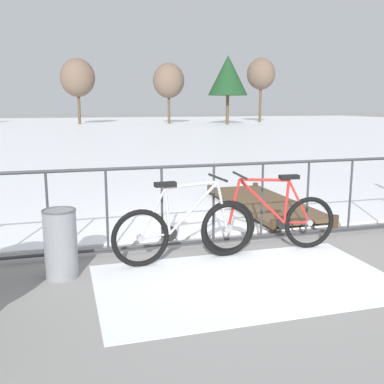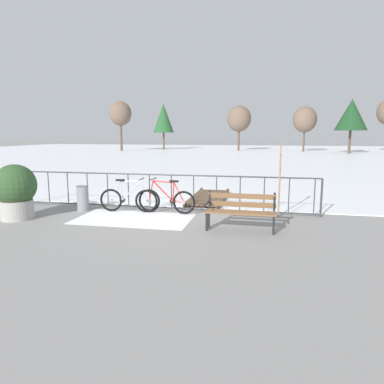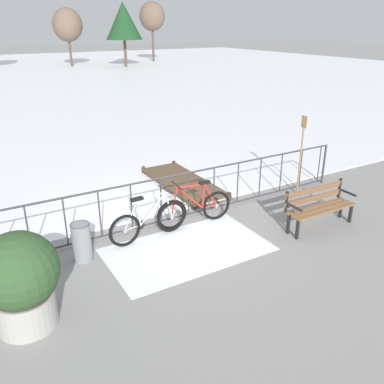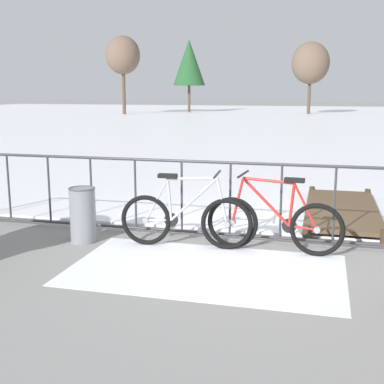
{
  "view_description": "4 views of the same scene",
  "coord_description": "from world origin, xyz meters",
  "px_view_note": "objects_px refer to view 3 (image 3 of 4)",
  "views": [
    {
      "loc": [
        -2.13,
        -5.25,
        1.79
      ],
      "look_at": [
        -0.54,
        0.28,
        0.67
      ],
      "focal_mm": 42.16,
      "sensor_mm": 36.0,
      "label": 1
    },
    {
      "loc": [
        3.01,
        -9.91,
        2.25
      ],
      "look_at": [
        1.14,
        -0.9,
        0.72
      ],
      "focal_mm": 33.32,
      "sensor_mm": 36.0,
      "label": 2
    },
    {
      "loc": [
        -3.74,
        -7.05,
        3.99
      ],
      "look_at": [
        0.13,
        -0.49,
        0.83
      ],
      "focal_mm": 38.06,
      "sensor_mm": 36.0,
      "label": 3
    },
    {
      "loc": [
        0.83,
        -6.52,
        1.99
      ],
      "look_at": [
        -0.68,
        -0.68,
        0.78
      ],
      "focal_mm": 47.88,
      "sensor_mm": 36.0,
      "label": 4
    }
  ],
  "objects_px": {
    "bicycle_second": "(195,208)",
    "oar_upright": "(301,150)",
    "bicycle_near_railing": "(149,222)",
    "park_bench": "(318,204)",
    "planter_with_shrub": "(21,279)",
    "trash_bin": "(82,242)"
  },
  "relations": [
    {
      "from": "bicycle_second",
      "to": "oar_upright",
      "type": "relative_size",
      "value": 0.86
    },
    {
      "from": "oar_upright",
      "to": "bicycle_near_railing",
      "type": "bearing_deg",
      "value": -177.01
    },
    {
      "from": "oar_upright",
      "to": "park_bench",
      "type": "bearing_deg",
      "value": -121.06
    },
    {
      "from": "bicycle_near_railing",
      "to": "oar_upright",
      "type": "distance_m",
      "value": 4.29
    },
    {
      "from": "planter_with_shrub",
      "to": "oar_upright",
      "type": "xyz_separation_m",
      "value": [
        6.77,
        1.63,
        0.37
      ]
    },
    {
      "from": "bicycle_near_railing",
      "to": "park_bench",
      "type": "distance_m",
      "value": 3.55
    },
    {
      "from": "bicycle_second",
      "to": "planter_with_shrub",
      "type": "height_order",
      "value": "planter_with_shrub"
    },
    {
      "from": "park_bench",
      "to": "bicycle_second",
      "type": "bearing_deg",
      "value": 147.68
    },
    {
      "from": "oar_upright",
      "to": "planter_with_shrub",
      "type": "bearing_deg",
      "value": -166.44
    },
    {
      "from": "bicycle_near_railing",
      "to": "planter_with_shrub",
      "type": "bearing_deg",
      "value": -151.1
    },
    {
      "from": "bicycle_near_railing",
      "to": "bicycle_second",
      "type": "height_order",
      "value": "same"
    },
    {
      "from": "bicycle_near_railing",
      "to": "park_bench",
      "type": "xyz_separation_m",
      "value": [
        3.3,
        -1.3,
        0.14
      ]
    },
    {
      "from": "bicycle_second",
      "to": "trash_bin",
      "type": "xyz_separation_m",
      "value": [
        -2.48,
        -0.19,
        0.0
      ]
    },
    {
      "from": "bicycle_near_railing",
      "to": "oar_upright",
      "type": "relative_size",
      "value": 0.86
    },
    {
      "from": "planter_with_shrub",
      "to": "bicycle_near_railing",
      "type": "bearing_deg",
      "value": 28.9
    },
    {
      "from": "bicycle_second",
      "to": "trash_bin",
      "type": "distance_m",
      "value": 2.49
    },
    {
      "from": "bicycle_second",
      "to": "park_bench",
      "type": "bearing_deg",
      "value": -32.32
    },
    {
      "from": "planter_with_shrub",
      "to": "trash_bin",
      "type": "bearing_deg",
      "value": 47.62
    },
    {
      "from": "bicycle_near_railing",
      "to": "bicycle_second",
      "type": "distance_m",
      "value": 1.11
    },
    {
      "from": "planter_with_shrub",
      "to": "park_bench",
      "type": "bearing_deg",
      "value": 1.12
    },
    {
      "from": "park_bench",
      "to": "oar_upright",
      "type": "bearing_deg",
      "value": 58.94
    },
    {
      "from": "planter_with_shrub",
      "to": "bicycle_second",
      "type": "bearing_deg",
      "value": 22.18
    }
  ]
}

